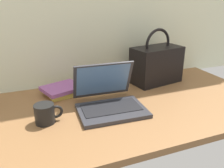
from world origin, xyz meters
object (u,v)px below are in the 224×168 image
object	(u,v)px
coffee_mug	(45,113)
book_stack	(62,90)
laptop	(109,99)
handbag	(156,64)

from	to	relation	value
coffee_mug	book_stack	xyz separation A→B (m)	(0.12, 0.28, -0.02)
laptop	coffee_mug	xyz separation A→B (m)	(-0.30, -0.03, -0.00)
laptop	book_stack	distance (m)	0.30
coffee_mug	handbag	world-z (taller)	handbag
handbag	book_stack	xyz separation A→B (m)	(-0.58, 0.02, -0.09)
laptop	coffee_mug	distance (m)	0.30
handbag	laptop	bearing A→B (deg)	-150.39
book_stack	laptop	bearing A→B (deg)	-53.77
coffee_mug	laptop	bearing A→B (deg)	5.80
coffee_mug	handbag	distance (m)	0.75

